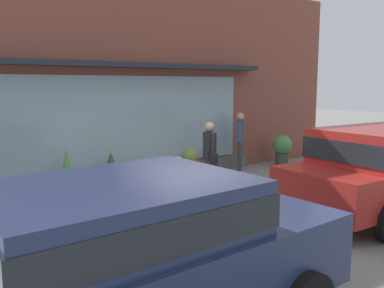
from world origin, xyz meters
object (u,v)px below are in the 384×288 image
object	(u,v)px
potted_plant_corner_tall	(282,148)
potted_plant_window_left	(111,171)
parked_car_navy	(133,253)
pedestrian_passerby	(240,137)
potted_plant_by_entrance	(211,161)
potted_plant_low_front	(190,160)
pedestrian_with_handbag	(210,153)
potted_plant_window_right	(67,173)
fire_hydrant	(178,177)
potted_plant_trailing_edge	(142,172)

from	to	relation	value
potted_plant_corner_tall	potted_plant_window_left	distance (m)	5.46
parked_car_navy	potted_plant_window_left	xyz separation A→B (m)	(2.20, 5.67, -0.49)
pedestrian_passerby	potted_plant_by_entrance	size ratio (longest dim) A/B	2.53
potted_plant_low_front	potted_plant_by_entrance	distance (m)	0.90
pedestrian_with_handbag	potted_plant_by_entrance	distance (m)	2.50
pedestrian_with_handbag	potted_plant_window_right	distance (m)	3.15
pedestrian_with_handbag	potted_plant_window_right	xyz separation A→B (m)	(-2.64, 1.66, -0.42)
parked_car_navy	potted_plant_window_right	distance (m)	5.73
potted_plant_low_front	pedestrian_with_handbag	bearing A→B (deg)	-109.64
fire_hydrant	parked_car_navy	world-z (taller)	parked_car_navy
pedestrian_with_handbag	potted_plant_corner_tall	world-z (taller)	pedestrian_with_handbag
potted_plant_window_right	parked_car_navy	bearing A→B (deg)	-101.55
pedestrian_with_handbag	fire_hydrant	bearing A→B (deg)	-84.80
pedestrian_with_handbag	potted_plant_low_front	bearing A→B (deg)	176.32
pedestrian_with_handbag	potted_plant_window_right	size ratio (longest dim) A/B	1.50
potted_plant_window_right	potted_plant_trailing_edge	bearing A→B (deg)	5.42
fire_hydrant	parked_car_navy	bearing A→B (deg)	-126.69
parked_car_navy	potted_plant_window_left	size ratio (longest dim) A/B	4.82
pedestrian_with_handbag	potted_plant_by_entrance	bearing A→B (deg)	158.32
parked_car_navy	potted_plant_window_left	world-z (taller)	parked_car_navy
pedestrian_with_handbag	pedestrian_passerby	xyz separation A→B (m)	(2.31, 1.69, 0.02)
fire_hydrant	potted_plant_corner_tall	bearing A→B (deg)	17.05
fire_hydrant	potted_plant_window_left	bearing A→B (deg)	117.72
pedestrian_passerby	potted_plant_by_entrance	world-z (taller)	pedestrian_passerby
potted_plant_trailing_edge	potted_plant_low_front	bearing A→B (deg)	-5.43
fire_hydrant	potted_plant_low_front	bearing A→B (deg)	49.28
potted_plant_by_entrance	potted_plant_corner_tall	bearing A→B (deg)	-8.61
pedestrian_passerby	potted_plant_low_front	bearing A→B (deg)	131.31
potted_plant_low_front	potted_plant_window_left	bearing A→B (deg)	179.62
pedestrian_with_handbag	potted_plant_window_right	world-z (taller)	pedestrian_with_handbag
pedestrian_with_handbag	potted_plant_trailing_edge	size ratio (longest dim) A/B	3.09
fire_hydrant	potted_plant_by_entrance	world-z (taller)	fire_hydrant
potted_plant_trailing_edge	potted_plant_window_left	size ratio (longest dim) A/B	0.59
pedestrian_with_handbag	potted_plant_corner_tall	size ratio (longest dim) A/B	1.77
pedestrian_passerby	parked_car_navy	bearing A→B (deg)	174.87
pedestrian_with_handbag	potted_plant_corner_tall	distance (m)	4.20
potted_plant_by_entrance	pedestrian_with_handbag	bearing A→B (deg)	-127.64
potted_plant_low_front	potted_plant_window_right	world-z (taller)	potted_plant_window_right
potted_plant_low_front	potted_plant_trailing_edge	bearing A→B (deg)	174.57
potted_plant_window_right	potted_plant_corner_tall	bearing A→B (deg)	-0.93
fire_hydrant	pedestrian_passerby	size ratio (longest dim) A/B	0.55
fire_hydrant	potted_plant_by_entrance	xyz separation A→B (m)	(2.23, 1.78, -0.13)
pedestrian_with_handbag	parked_car_navy	distance (m)	5.46
pedestrian_with_handbag	potted_plant_by_entrance	xyz separation A→B (m)	(1.48, 1.92, -0.61)
fire_hydrant	pedestrian_passerby	xyz separation A→B (m)	(3.06, 1.55, 0.50)
potted_plant_corner_tall	potted_plant_window_right	world-z (taller)	potted_plant_window_right
potted_plant_low_front	potted_plant_corner_tall	size ratio (longest dim) A/B	0.86
parked_car_navy	potted_plant_by_entrance	distance (m)	7.90
fire_hydrant	potted_plant_low_front	xyz separation A→B (m)	(1.36, 1.58, 0.01)
potted_plant_trailing_edge	potted_plant_by_entrance	world-z (taller)	potted_plant_by_entrance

